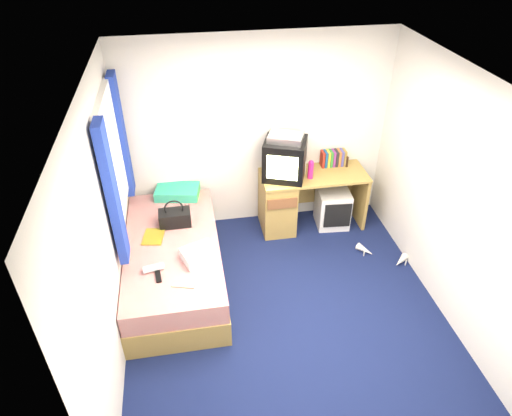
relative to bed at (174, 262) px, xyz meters
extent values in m
plane|color=#0C1438|center=(1.10, -0.64, -0.27)|extent=(3.40, 3.40, 0.00)
plane|color=white|center=(1.10, -0.64, 2.13)|extent=(3.40, 3.40, 0.00)
plane|color=silver|center=(1.10, 1.06, 0.93)|extent=(3.20, 0.00, 3.20)
plane|color=silver|center=(1.10, -2.34, 0.93)|extent=(3.20, 0.00, 3.20)
plane|color=silver|center=(-0.50, -0.64, 0.93)|extent=(0.00, 3.40, 3.40)
plane|color=silver|center=(2.70, -0.64, 0.93)|extent=(0.00, 3.40, 3.40)
cube|color=#A98A46|center=(0.00, 0.00, -0.12)|extent=(1.00, 2.00, 0.30)
cube|color=brown|center=(0.50, -0.40, -0.11)|extent=(0.02, 0.70, 0.18)
cube|color=silver|center=(0.00, 0.00, 0.15)|extent=(0.98, 1.98, 0.24)
cube|color=#1C88B6|center=(0.09, 0.90, 0.33)|extent=(0.57, 0.42, 0.11)
cube|color=#A98A46|center=(1.76, 0.78, 0.47)|extent=(1.30, 0.55, 0.03)
cube|color=#A98A46|center=(1.31, 0.78, 0.09)|extent=(0.40, 0.52, 0.72)
cube|color=#A98A46|center=(2.39, 0.78, 0.09)|extent=(0.04, 0.52, 0.72)
cube|color=#A98A46|center=(2.01, 1.03, 0.18)|extent=(0.78, 0.03, 0.55)
cube|color=silver|center=(2.03, 0.74, -0.02)|extent=(0.42, 0.42, 0.49)
cube|color=black|center=(1.39, 0.80, 0.72)|extent=(0.60, 0.59, 0.48)
cube|color=#DDDF8C|center=(1.31, 0.59, 0.72)|extent=(0.34, 0.14, 0.30)
cube|color=#B3B3B5|center=(1.39, 0.80, 1.00)|extent=(0.47, 0.41, 0.07)
cube|color=maroon|center=(1.91, 0.96, 0.58)|extent=(0.03, 0.13, 0.20)
cube|color=navy|center=(1.94, 0.96, 0.58)|extent=(0.03, 0.13, 0.20)
cube|color=gold|center=(1.98, 0.96, 0.58)|extent=(0.03, 0.13, 0.20)
cube|color=#337F33|center=(2.01, 0.96, 0.58)|extent=(0.03, 0.13, 0.20)
cube|color=#7F337F|center=(2.05, 0.96, 0.58)|extent=(0.03, 0.13, 0.20)
cube|color=#262626|center=(2.08, 0.96, 0.58)|extent=(0.03, 0.13, 0.20)
cube|color=#B26633|center=(2.12, 0.96, 0.58)|extent=(0.03, 0.13, 0.20)
cube|color=#4C4C99|center=(2.15, 0.96, 0.58)|extent=(0.03, 0.13, 0.20)
cube|color=olive|center=(2.19, 0.96, 0.58)|extent=(0.03, 0.13, 0.20)
cube|color=black|center=(2.19, 0.93, 0.55)|extent=(0.06, 0.12, 0.14)
cylinder|color=#EE2178|center=(1.69, 0.70, 0.59)|extent=(0.08, 0.08, 0.21)
cylinder|color=silver|center=(1.64, 0.82, 0.56)|extent=(0.05, 0.05, 0.16)
cube|color=black|center=(0.05, 0.32, 0.36)|extent=(0.35, 0.20, 0.17)
torus|color=black|center=(0.05, 0.32, 0.49)|extent=(0.21, 0.02, 0.21)
cube|color=silver|center=(0.27, -0.31, 0.33)|extent=(0.40, 0.37, 0.11)
cube|color=yellow|center=(-0.19, 0.13, 0.28)|extent=(0.26, 0.31, 0.01)
cylinder|color=silver|center=(-0.18, -0.41, 0.31)|extent=(0.21, 0.10, 0.07)
cube|color=gold|center=(0.09, -0.67, 0.28)|extent=(0.23, 0.12, 0.01)
cube|color=black|center=(-0.14, -0.51, 0.28)|extent=(0.07, 0.16, 0.02)
cube|color=silver|center=(-0.48, 0.26, 1.18)|extent=(0.02, 0.90, 1.10)
cube|color=white|center=(-0.47, 0.26, 1.77)|extent=(0.06, 1.06, 0.08)
cube|color=white|center=(-0.47, 0.26, 0.59)|extent=(0.06, 1.06, 0.08)
cube|color=navy|center=(-0.43, -0.33, 1.13)|extent=(0.08, 0.24, 1.40)
cube|color=navy|center=(-0.43, 0.85, 1.13)|extent=(0.08, 0.24, 1.40)
cone|color=silver|center=(2.25, 0.09, -0.23)|extent=(0.20, 0.23, 0.09)
cone|color=silver|center=(2.59, -0.17, -0.23)|extent=(0.23, 0.21, 0.09)
camera|label=1|loc=(0.24, -3.84, 3.32)|focal=32.00mm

